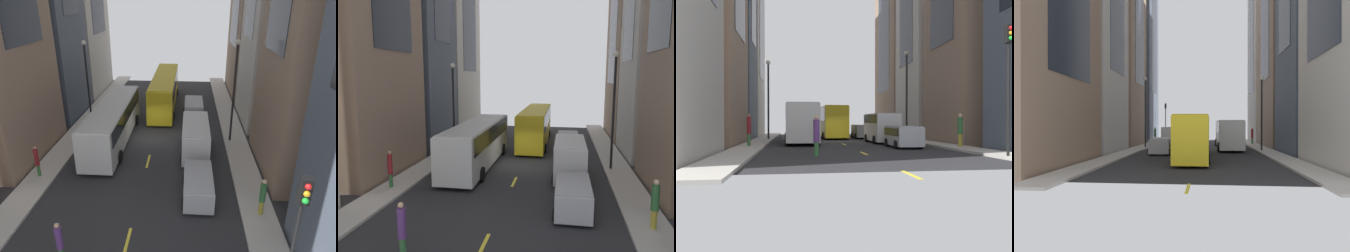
% 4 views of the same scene
% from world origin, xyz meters
% --- Properties ---
extents(ground_plane, '(40.31, 40.31, 0.00)m').
position_xyz_m(ground_plane, '(0.00, 0.00, 0.00)').
color(ground_plane, '#28282B').
extents(sidewalk_west, '(2.00, 44.00, 0.15)m').
position_xyz_m(sidewalk_west, '(-7.16, 0.00, 0.07)').
color(sidewalk_west, '#B2ADA3').
rests_on(sidewalk_west, ground).
extents(sidewalk_east, '(2.00, 44.00, 0.15)m').
position_xyz_m(sidewalk_east, '(7.16, 0.00, 0.07)').
color(sidewalk_east, '#B2ADA3').
rests_on(sidewalk_east, ground).
extents(lane_stripe_0, '(0.16, 2.00, 0.01)m').
position_xyz_m(lane_stripe_0, '(0.00, -21.00, 0.01)').
color(lane_stripe_0, yellow).
rests_on(lane_stripe_0, ground).
extents(lane_stripe_1, '(0.16, 2.00, 0.01)m').
position_xyz_m(lane_stripe_1, '(0.00, -12.60, 0.01)').
color(lane_stripe_1, yellow).
rests_on(lane_stripe_1, ground).
extents(lane_stripe_2, '(0.16, 2.00, 0.01)m').
position_xyz_m(lane_stripe_2, '(0.00, -4.20, 0.01)').
color(lane_stripe_2, yellow).
rests_on(lane_stripe_2, ground).
extents(lane_stripe_3, '(0.16, 2.00, 0.01)m').
position_xyz_m(lane_stripe_3, '(0.00, 4.20, 0.01)').
color(lane_stripe_3, yellow).
rests_on(lane_stripe_3, ground).
extents(lane_stripe_4, '(0.16, 2.00, 0.01)m').
position_xyz_m(lane_stripe_4, '(0.00, 12.60, 0.01)').
color(lane_stripe_4, yellow).
rests_on(lane_stripe_4, ground).
extents(lane_stripe_5, '(0.16, 2.00, 0.01)m').
position_xyz_m(lane_stripe_5, '(0.00, 21.00, 0.01)').
color(lane_stripe_5, yellow).
rests_on(lane_stripe_5, ground).
extents(building_west_0, '(7.81, 8.86, 36.52)m').
position_xyz_m(building_west_0, '(-12.23, -14.68, 18.26)').
color(building_west_0, '#B7B2A8').
rests_on(building_west_0, ground).
extents(building_east_0, '(6.10, 8.35, 37.82)m').
position_xyz_m(building_east_0, '(11.38, -15.21, 18.91)').
color(building_east_0, '#4C5666').
rests_on(building_east_0, ground).
extents(building_east_1, '(8.69, 8.45, 37.41)m').
position_xyz_m(building_east_1, '(12.66, -4.33, 18.70)').
color(building_east_1, '#937760').
rests_on(building_east_1, ground).
extents(city_bus_white, '(2.81, 12.24, 3.35)m').
position_xyz_m(city_bus_white, '(-3.40, -0.71, 2.01)').
color(city_bus_white, silver).
rests_on(city_bus_white, ground).
extents(streetcar_yellow, '(2.70, 13.38, 3.59)m').
position_xyz_m(streetcar_yellow, '(0.25, 8.95, 2.12)').
color(streetcar_yellow, yellow).
rests_on(streetcar_yellow, ground).
extents(delivery_van_white, '(2.25, 5.58, 2.58)m').
position_xyz_m(delivery_van_white, '(3.60, -2.46, 1.51)').
color(delivery_van_white, white).
rests_on(delivery_van_white, ground).
extents(car_silver_0, '(2.08, 4.22, 1.54)m').
position_xyz_m(car_silver_0, '(3.56, 6.15, 0.91)').
color(car_silver_0, '#B7BABF').
rests_on(car_silver_0, ground).
extents(car_silver_1, '(1.96, 4.02, 1.55)m').
position_xyz_m(car_silver_1, '(3.71, -8.41, 0.92)').
color(car_silver_1, '#B7BABF').
rests_on(car_silver_1, ground).
extents(pedestrian_crossing_mid, '(0.35, 0.35, 2.28)m').
position_xyz_m(pedestrian_crossing_mid, '(7.27, -10.03, 1.37)').
color(pedestrian_crossing_mid, gold).
rests_on(pedestrian_crossing_mid, ground).
extents(pedestrian_walking_far, '(0.30, 0.30, 2.28)m').
position_xyz_m(pedestrian_walking_far, '(-7.29, -6.97, 1.37)').
color(pedestrian_walking_far, '#336B38').
rests_on(pedestrian_walking_far, ground).
extents(pedestrian_crossing_near, '(0.33, 0.33, 2.22)m').
position_xyz_m(pedestrian_crossing_near, '(-2.87, -13.99, 1.18)').
color(pedestrian_crossing_near, '#336B38').
rests_on(pedestrian_crossing_near, ground).
extents(traffic_light_near_corner, '(0.32, 0.44, 6.54)m').
position_xyz_m(traffic_light_near_corner, '(6.56, -16.57, 4.65)').
color(traffic_light_near_corner, black).
rests_on(traffic_light_near_corner, ground).
extents(streetlamp_near, '(0.44, 0.44, 7.92)m').
position_xyz_m(streetlamp_near, '(-6.66, 3.19, 4.93)').
color(streetlamp_near, black).
rests_on(streetlamp_near, ground).
extents(streetlamp_far, '(0.44, 0.44, 8.55)m').
position_xyz_m(streetlamp_far, '(6.66, -0.25, 5.26)').
color(streetlamp_far, black).
rests_on(streetlamp_far, ground).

